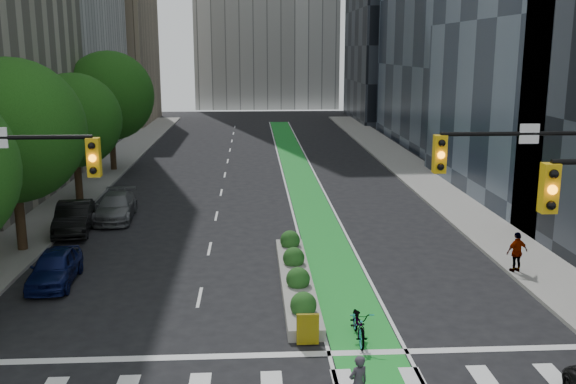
{
  "coord_description": "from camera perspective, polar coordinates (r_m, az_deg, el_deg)",
  "views": [
    {
      "loc": [
        -0.47,
        -16.7,
        9.07
      ],
      "look_at": [
        1.08,
        10.5,
        3.0
      ],
      "focal_mm": 40.0,
      "sensor_mm": 36.0,
      "label": 1
    }
  ],
  "objects": [
    {
      "name": "cyclist",
      "position": [
        17.08,
        6.26,
        -16.58
      ],
      "size": [
        0.67,
        0.57,
        1.54
      ],
      "primitive_type": "imported",
      "rotation": [
        0.0,
        0.0,
        3.58
      ],
      "color": "#38323D",
      "rests_on": "ground"
    },
    {
      "name": "tree_midfar",
      "position": [
        40.32,
        -18.48,
        6.05
      ],
      "size": [
        5.6,
        5.6,
        7.76
      ],
      "color": "black",
      "rests_on": "ground"
    },
    {
      "name": "bike_lane_paint",
      "position": [
        47.7,
        0.98,
        1.61
      ],
      "size": [
        2.2,
        70.0,
        0.01
      ],
      "primitive_type": "cube",
      "color": "#1A942C",
      "rests_on": "ground"
    },
    {
      "name": "building_dark_end",
      "position": [
        87.28,
        10.72,
        15.59
      ],
      "size": [
        14.0,
        18.0,
        28.0
      ],
      "primitive_type": "cube",
      "color": "black",
      "rests_on": "ground"
    },
    {
      "name": "signal_right",
      "position": [
        19.91,
        24.17,
        -0.93
      ],
      "size": [
        5.82,
        0.51,
        7.2
      ],
      "color": "black",
      "rests_on": "ground"
    },
    {
      "name": "tree_mid",
      "position": [
        30.77,
        -23.33,
        5.0
      ],
      "size": [
        6.4,
        6.4,
        8.78
      ],
      "color": "black",
      "rests_on": "ground"
    },
    {
      "name": "parked_car_left_mid",
      "position": [
        34.15,
        -18.49,
        -2.18
      ],
      "size": [
        2.24,
        4.82,
        1.53
      ],
      "primitive_type": "imported",
      "rotation": [
        0.0,
        0.0,
        0.14
      ],
      "color": "black",
      "rests_on": "ground"
    },
    {
      "name": "median_planter",
      "position": [
        25.34,
        0.73,
        -7.52
      ],
      "size": [
        1.2,
        10.26,
        1.1
      ],
      "color": "gray",
      "rests_on": "ground"
    },
    {
      "name": "parked_car_left_near",
      "position": [
        27.04,
        -20.01,
        -6.3
      ],
      "size": [
        1.78,
        4.06,
        1.36
      ],
      "primitive_type": "imported",
      "rotation": [
        0.0,
        0.0,
        0.04
      ],
      "color": "#0B1343",
      "rests_on": "ground"
    },
    {
      "name": "tree_far",
      "position": [
        49.94,
        -15.58,
        8.23
      ],
      "size": [
        6.6,
        6.6,
        9.0
      ],
      "color": "black",
      "rests_on": "ground"
    },
    {
      "name": "parked_car_left_far",
      "position": [
        36.14,
        -15.06,
        -1.28
      ],
      "size": [
        2.21,
        4.89,
        1.39
      ],
      "primitive_type": "imported",
      "rotation": [
        0.0,
        0.0,
        0.06
      ],
      "color": "#595B5E",
      "rests_on": "ground"
    },
    {
      "name": "sidewalk_right",
      "position": [
        44.39,
        12.87,
        0.55
      ],
      "size": [
        3.6,
        90.0,
        0.15
      ],
      "primitive_type": "cube",
      "color": "gray",
      "rests_on": "ground"
    },
    {
      "name": "pedestrian_far",
      "position": [
        27.9,
        19.69,
        -5.04
      ],
      "size": [
        1.05,
        0.65,
        1.67
      ],
      "primitive_type": "imported",
      "rotation": [
        0.0,
        0.0,
        3.41
      ],
      "color": "gray",
      "rests_on": "sidewalk_right"
    },
    {
      "name": "ground",
      "position": [
        19.01,
        -1.51,
        -15.94
      ],
      "size": [
        160.0,
        160.0,
        0.0
      ],
      "primitive_type": "plane",
      "color": "black",
      "rests_on": "ground"
    },
    {
      "name": "bicycle",
      "position": [
        20.91,
        6.33,
        -11.54
      ],
      "size": [
        0.78,
        2.14,
        1.12
      ],
      "primitive_type": "imported",
      "rotation": [
        0.0,
        0.0,
        -0.02
      ],
      "color": "gray",
      "rests_on": "ground"
    },
    {
      "name": "sidewalk_left",
      "position": [
        44.14,
        -18.05,
        0.18
      ],
      "size": [
        3.6,
        90.0,
        0.15
      ],
      "primitive_type": "cube",
      "color": "gray",
      "rests_on": "ground"
    },
    {
      "name": "building_tan_far",
      "position": [
        85.07,
        -17.09,
        14.68
      ],
      "size": [
        14.0,
        16.0,
        26.0
      ],
      "primitive_type": "cube",
      "color": "tan",
      "rests_on": "ground"
    }
  ]
}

